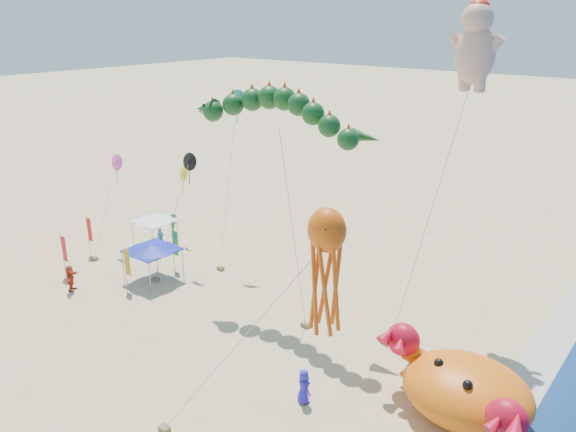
# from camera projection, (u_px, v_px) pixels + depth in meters

# --- Properties ---
(ground) EXTENTS (320.00, 320.00, 0.00)m
(ground) POSITION_uv_depth(u_px,v_px,m) (293.00, 337.00, 32.71)
(ground) COLOR #D1B784
(ground) RESTS_ON ground
(foam_strip) EXTENTS (320.00, 320.00, 0.00)m
(foam_strip) POSITION_uv_depth(u_px,v_px,m) (499.00, 426.00, 25.66)
(foam_strip) COLOR silver
(foam_strip) RESTS_ON ground
(crab_inflatable) EXTENTS (8.17, 6.99, 3.58)m
(crab_inflatable) POSITION_uv_depth(u_px,v_px,m) (466.00, 390.00, 25.60)
(crab_inflatable) COLOR orange
(crab_inflatable) RESTS_ON ground
(dragon_kite) EXTENTS (11.92, 3.46, 13.38)m
(dragon_kite) POSITION_uv_depth(u_px,v_px,m) (277.00, 118.00, 32.39)
(dragon_kite) COLOR #113E17
(dragon_kite) RESTS_ON ground
(cherub_kite) EXTENTS (2.34, 6.61, 18.51)m
(cherub_kite) POSITION_uv_depth(u_px,v_px,m) (475.00, 44.00, 30.75)
(cherub_kite) COLOR #EAAB8E
(cherub_kite) RESTS_ON ground
(octopus_kite) EXTENTS (6.10, 6.18, 10.34)m
(octopus_kite) POSITION_uv_depth(u_px,v_px,m) (325.00, 262.00, 23.56)
(octopus_kite) COLOR #EB550C
(octopus_kite) RESTS_ON ground
(canopy_blue) EXTENTS (3.47, 3.47, 2.71)m
(canopy_blue) POSITION_uv_depth(u_px,v_px,m) (152.00, 247.00, 39.05)
(canopy_blue) COLOR gray
(canopy_blue) RESTS_ON ground
(canopy_white) EXTENTS (3.01, 3.01, 2.71)m
(canopy_white) POSITION_uv_depth(u_px,v_px,m) (154.00, 218.00, 44.57)
(canopy_white) COLOR gray
(canopy_white) RESTS_ON ground
(feather_flags) EXTENTS (7.86, 5.68, 3.20)m
(feather_flags) POSITION_uv_depth(u_px,v_px,m) (113.00, 246.00, 40.33)
(feather_flags) COLOR gray
(feather_flags) RESTS_ON ground
(beachgoers) EXTENTS (27.30, 12.87, 1.82)m
(beachgoers) POSITION_uv_depth(u_px,v_px,m) (171.00, 277.00, 38.09)
(beachgoers) COLOR #2620BF
(beachgoers) RESTS_ON ground
(small_kites) EXTENTS (10.26, 7.88, 12.77)m
(small_kites) POSITION_uv_depth(u_px,v_px,m) (178.00, 162.00, 41.98)
(small_kites) COLOR black
(small_kites) RESTS_ON ground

